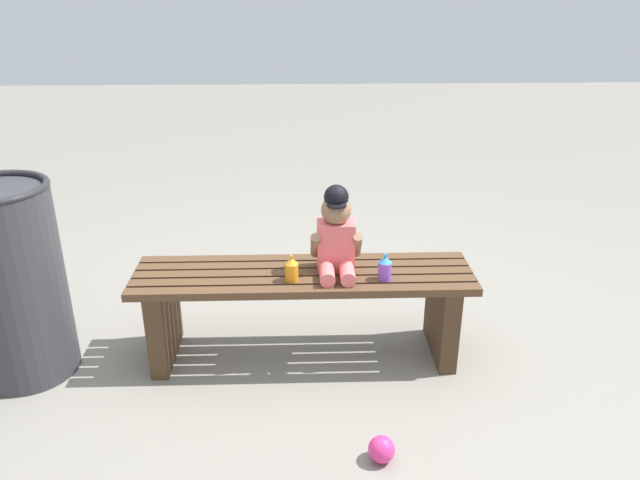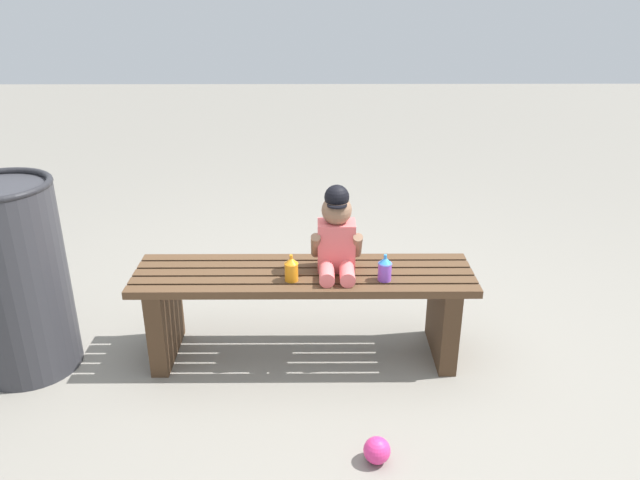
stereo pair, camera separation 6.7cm
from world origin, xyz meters
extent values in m
plane|color=gray|center=(0.00, 0.00, 0.00)|extent=(16.00, 16.00, 0.00)
cube|color=#513823|center=(0.00, -0.16, 0.42)|extent=(1.56, 0.07, 0.04)
cube|color=#513823|center=(0.00, -0.08, 0.42)|extent=(1.56, 0.07, 0.04)
cube|color=#513823|center=(0.00, 0.00, 0.42)|extent=(1.56, 0.07, 0.04)
cube|color=#513823|center=(0.00, 0.08, 0.42)|extent=(1.56, 0.07, 0.04)
cube|color=#513823|center=(0.00, 0.16, 0.42)|extent=(1.56, 0.07, 0.04)
cube|color=#452F1E|center=(-0.66, 0.00, 0.20)|extent=(0.08, 0.39, 0.41)
cube|color=#452F1E|center=(0.66, 0.00, 0.20)|extent=(0.08, 0.39, 0.41)
cube|color=#E56666|center=(0.15, 0.04, 0.56)|extent=(0.17, 0.12, 0.23)
sphere|color=#8C664C|center=(0.15, 0.04, 0.73)|extent=(0.14, 0.14, 0.14)
cylinder|color=black|center=(0.15, 0.00, 0.77)|extent=(0.09, 0.09, 0.01)
sphere|color=black|center=(0.15, 0.04, 0.79)|extent=(0.11, 0.11, 0.11)
cylinder|color=#F06B6B|center=(0.10, -0.08, 0.48)|extent=(0.07, 0.16, 0.07)
cylinder|color=#F06B6B|center=(0.19, -0.08, 0.48)|extent=(0.07, 0.16, 0.07)
cylinder|color=#8C664C|center=(0.06, 0.01, 0.57)|extent=(0.04, 0.12, 0.14)
cylinder|color=#8C664C|center=(0.24, 0.01, 0.57)|extent=(0.04, 0.12, 0.14)
cylinder|color=orange|center=(-0.05, -0.09, 0.48)|extent=(0.06, 0.06, 0.08)
cone|color=orange|center=(-0.05, -0.09, 0.54)|extent=(0.06, 0.06, 0.03)
cylinder|color=orange|center=(-0.05, -0.09, 0.56)|extent=(0.01, 0.01, 0.02)
cylinder|color=#8C4CCC|center=(0.36, -0.09, 0.48)|extent=(0.06, 0.06, 0.08)
cone|color=#338CE5|center=(0.36, -0.09, 0.54)|extent=(0.06, 0.06, 0.03)
cylinder|color=#338CE5|center=(0.36, -0.09, 0.56)|extent=(0.01, 0.01, 0.02)
sphere|color=#E5337F|center=(0.28, -0.73, 0.05)|extent=(0.10, 0.10, 0.10)
cylinder|color=#333338|center=(-1.28, -0.08, 0.44)|extent=(0.45, 0.45, 0.88)
camera|label=1|loc=(-0.01, -2.54, 1.70)|focal=34.67mm
camera|label=2|loc=(0.06, -2.54, 1.70)|focal=34.67mm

